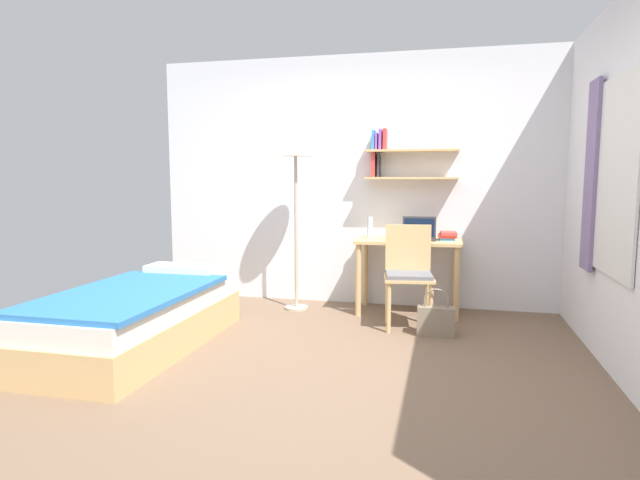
{
  "coord_description": "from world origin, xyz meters",
  "views": [
    {
      "loc": [
        0.89,
        -3.53,
        1.34
      ],
      "look_at": [
        -0.08,
        0.51,
        0.85
      ],
      "focal_mm": 29.76,
      "sensor_mm": 36.0,
      "label": 1
    }
  ],
  "objects_px": {
    "desk": "(409,254)",
    "water_bottle": "(370,227)",
    "laptop": "(419,234)",
    "handbag": "(436,320)",
    "standing_lamp": "(296,155)",
    "bed": "(137,318)",
    "desk_chair": "(409,271)",
    "book_stack": "(448,236)"
  },
  "relations": [
    {
      "from": "desk",
      "to": "bed",
      "type": "bearing_deg",
      "value": -141.46
    },
    {
      "from": "standing_lamp",
      "to": "water_bottle",
      "type": "height_order",
      "value": "standing_lamp"
    },
    {
      "from": "desk_chair",
      "to": "book_stack",
      "type": "relative_size",
      "value": 3.81
    },
    {
      "from": "desk",
      "to": "laptop",
      "type": "relative_size",
      "value": 3.05
    },
    {
      "from": "laptop",
      "to": "book_stack",
      "type": "bearing_deg",
      "value": 2.67
    },
    {
      "from": "desk_chair",
      "to": "handbag",
      "type": "bearing_deg",
      "value": -42.79
    },
    {
      "from": "standing_lamp",
      "to": "bed",
      "type": "bearing_deg",
      "value": -120.71
    },
    {
      "from": "desk",
      "to": "standing_lamp",
      "type": "bearing_deg",
      "value": -174.29
    },
    {
      "from": "desk",
      "to": "standing_lamp",
      "type": "distance_m",
      "value": 1.49
    },
    {
      "from": "desk",
      "to": "book_stack",
      "type": "relative_size",
      "value": 4.25
    },
    {
      "from": "bed",
      "to": "water_bottle",
      "type": "height_order",
      "value": "water_bottle"
    },
    {
      "from": "standing_lamp",
      "to": "handbag",
      "type": "bearing_deg",
      "value": -23.64
    },
    {
      "from": "desk_chair",
      "to": "handbag",
      "type": "height_order",
      "value": "desk_chair"
    },
    {
      "from": "desk_chair",
      "to": "handbag",
      "type": "relative_size",
      "value": 2.23
    },
    {
      "from": "desk_chair",
      "to": "water_bottle",
      "type": "height_order",
      "value": "water_bottle"
    },
    {
      "from": "desk_chair",
      "to": "laptop",
      "type": "bearing_deg",
      "value": 83.94
    },
    {
      "from": "laptop",
      "to": "water_bottle",
      "type": "bearing_deg",
      "value": 176.23
    },
    {
      "from": "desk",
      "to": "laptop",
      "type": "distance_m",
      "value": 0.22
    },
    {
      "from": "water_bottle",
      "to": "book_stack",
      "type": "xyz_separation_m",
      "value": [
        0.77,
        -0.02,
        -0.06
      ]
    },
    {
      "from": "desk",
      "to": "handbag",
      "type": "xyz_separation_m",
      "value": [
        0.29,
        -0.73,
        -0.45
      ]
    },
    {
      "from": "standing_lamp",
      "to": "laptop",
      "type": "relative_size",
      "value": 5.3
    },
    {
      "from": "bed",
      "to": "book_stack",
      "type": "xyz_separation_m",
      "value": [
        2.37,
        1.65,
        0.54
      ]
    },
    {
      "from": "desk",
      "to": "water_bottle",
      "type": "distance_m",
      "value": 0.48
    },
    {
      "from": "laptop",
      "to": "handbag",
      "type": "bearing_deg",
      "value": -75.6
    },
    {
      "from": "laptop",
      "to": "book_stack",
      "type": "xyz_separation_m",
      "value": [
        0.28,
        0.01,
        -0.01
      ]
    },
    {
      "from": "bed",
      "to": "laptop",
      "type": "relative_size",
      "value": 5.85
    },
    {
      "from": "desk",
      "to": "water_bottle",
      "type": "xyz_separation_m",
      "value": [
        -0.4,
        0.07,
        0.25
      ]
    },
    {
      "from": "water_bottle",
      "to": "book_stack",
      "type": "distance_m",
      "value": 0.77
    },
    {
      "from": "desk_chair",
      "to": "handbag",
      "type": "xyz_separation_m",
      "value": [
        0.25,
        -0.24,
        -0.37
      ]
    },
    {
      "from": "book_stack",
      "to": "handbag",
      "type": "relative_size",
      "value": 0.59
    },
    {
      "from": "handbag",
      "to": "desk",
      "type": "bearing_deg",
      "value": 111.65
    },
    {
      "from": "bed",
      "to": "water_bottle",
      "type": "distance_m",
      "value": 2.39
    },
    {
      "from": "desk_chair",
      "to": "book_stack",
      "type": "distance_m",
      "value": 0.69
    },
    {
      "from": "bed",
      "to": "book_stack",
      "type": "distance_m",
      "value": 2.94
    },
    {
      "from": "desk",
      "to": "water_bottle",
      "type": "relative_size",
      "value": 4.79
    },
    {
      "from": "bed",
      "to": "desk",
      "type": "distance_m",
      "value": 2.58
    },
    {
      "from": "water_bottle",
      "to": "handbag",
      "type": "height_order",
      "value": "water_bottle"
    },
    {
      "from": "laptop",
      "to": "book_stack",
      "type": "distance_m",
      "value": 0.28
    },
    {
      "from": "standing_lamp",
      "to": "book_stack",
      "type": "distance_m",
      "value": 1.69
    },
    {
      "from": "bed",
      "to": "desk",
      "type": "height_order",
      "value": "desk"
    },
    {
      "from": "water_bottle",
      "to": "book_stack",
      "type": "bearing_deg",
      "value": -1.46
    },
    {
      "from": "desk",
      "to": "desk_chair",
      "type": "xyz_separation_m",
      "value": [
        0.04,
        -0.49,
        -0.08
      ]
    }
  ]
}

